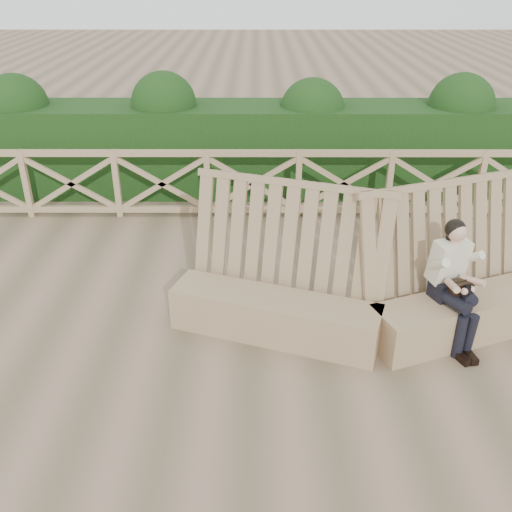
{
  "coord_description": "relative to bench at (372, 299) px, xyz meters",
  "views": [
    {
      "loc": [
        0.07,
        -4.96,
        3.72
      ],
      "look_at": [
        0.06,
        0.4,
        0.9
      ],
      "focal_mm": 40.0,
      "sensor_mm": 36.0,
      "label": 1
    }
  ],
  "objects": [
    {
      "name": "ground",
      "position": [
        -1.33,
        -0.33,
        -0.41
      ],
      "size": [
        60.0,
        60.0,
        0.0
      ],
      "primitive_type": "plane",
      "color": "brown",
      "rests_on": "ground"
    },
    {
      "name": "bench",
      "position": [
        0.0,
        0.0,
        0.0
      ],
      "size": [
        4.44,
        1.52,
        1.62
      ],
      "rotation": [
        0.0,
        0.0,
        0.01
      ],
      "color": "#937A54",
      "rests_on": "ground"
    },
    {
      "name": "woman",
      "position": [
        0.79,
        -0.15,
        0.35
      ],
      "size": [
        0.51,
        0.83,
        1.38
      ],
      "rotation": [
        0.0,
        0.0,
        0.39
      ],
      "color": "black",
      "rests_on": "ground"
    },
    {
      "name": "guardrail",
      "position": [
        -1.33,
        3.17,
        0.14
      ],
      "size": [
        10.1,
        0.09,
        1.1
      ],
      "color": "#917954",
      "rests_on": "ground"
    },
    {
      "name": "hedge",
      "position": [
        -1.33,
        4.37,
        0.34
      ],
      "size": [
        12.0,
        1.2,
        1.5
      ],
      "primitive_type": "cube",
      "color": "black",
      "rests_on": "ground"
    }
  ]
}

